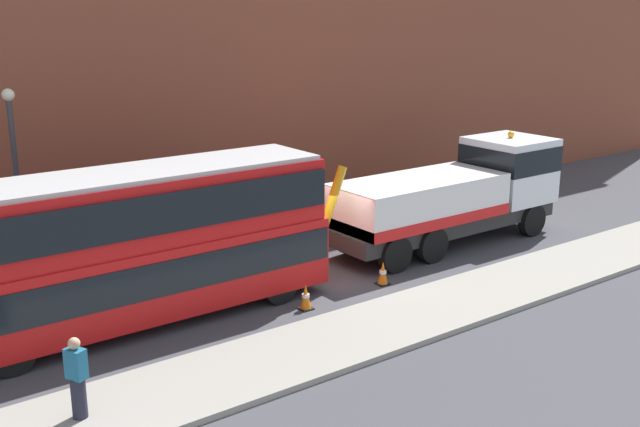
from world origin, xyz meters
TOP-DOWN VIEW (x-y plane):
  - ground_plane at (0.00, 0.00)m, footprint 120.00×120.00m
  - near_kerb at (0.00, -4.20)m, footprint 60.00×2.80m
  - building_facade at (0.00, 6.65)m, footprint 60.00×1.50m
  - recovery_tow_truck at (5.75, -0.08)m, footprint 10.15×2.68m
  - double_decker_bus at (-6.26, -0.08)m, footprint 11.06×2.60m
  - pedestrian_onlooker at (-9.10, -4.11)m, footprint 0.40×0.47m
  - traffic_cone_near_bus at (-2.04, -1.97)m, footprint 0.36×0.36m
  - traffic_cone_midway at (0.93, -1.78)m, footprint 0.36×0.36m
  - street_lamp at (-7.59, 4.45)m, footprint 0.36×0.36m

SIDE VIEW (x-z plane):
  - ground_plane at x=0.00m, z-range 0.00..0.00m
  - near_kerb at x=0.00m, z-range 0.00..0.15m
  - traffic_cone_near_bus at x=-2.04m, z-range -0.02..0.70m
  - traffic_cone_midway at x=0.93m, z-range -0.02..0.70m
  - pedestrian_onlooker at x=-9.10m, z-range 0.13..1.84m
  - recovery_tow_truck at x=5.75m, z-range -0.08..3.59m
  - double_decker_bus at x=-6.26m, z-range 0.20..4.26m
  - street_lamp at x=-7.59m, z-range 0.56..6.39m
  - building_facade at x=0.00m, z-range 0.07..16.07m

